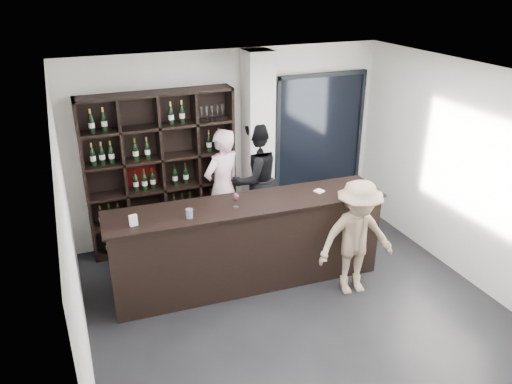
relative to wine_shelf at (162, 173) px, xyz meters
name	(u,v)px	position (x,y,z in m)	size (l,w,h in m)	color
floor	(307,324)	(1.15, -2.57, -1.20)	(5.00, 5.50, 0.01)	black
wine_shelf	(162,173)	(0.00, 0.00, 0.00)	(2.20, 0.35, 2.40)	black
structural_column	(258,146)	(1.50, -0.10, 0.25)	(0.40, 0.40, 2.90)	silver
glass_panel	(320,136)	(2.70, 0.12, 0.20)	(1.60, 0.08, 2.10)	black
tasting_counter	(248,244)	(0.80, -1.47, -0.59)	(3.65, 0.75, 1.21)	black
taster_pink	(223,188)	(0.85, -0.26, -0.28)	(0.67, 0.44, 1.84)	#FFCCDB
taster_black	(254,179)	(1.41, -0.17, -0.26)	(0.91, 0.71, 1.88)	black
customer	(357,238)	(2.03, -2.17, -0.41)	(1.03, 0.59, 1.59)	#987F64
wine_glass	(236,199)	(0.62, -1.52, 0.11)	(0.09, 0.09, 0.22)	white
spit_cup	(189,213)	(0.00, -1.59, 0.06)	(0.09, 0.09, 0.12)	#ADBFD4
napkin_stack	(319,191)	(1.82, -1.49, 0.01)	(0.11, 0.11, 0.02)	white
card_stand	(133,220)	(-0.66, -1.55, 0.07)	(0.09, 0.05, 0.14)	white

